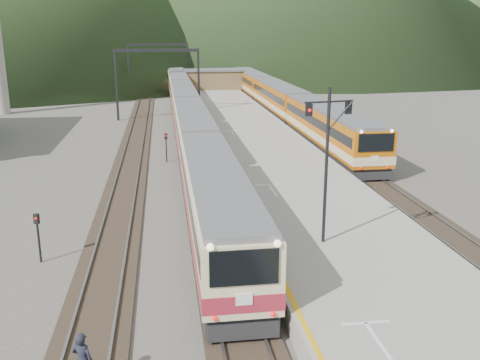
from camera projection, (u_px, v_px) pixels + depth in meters
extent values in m
cube|color=black|center=(191.00, 145.00, 48.00)|extent=(2.60, 200.00, 0.12)
cube|color=slate|center=(183.00, 144.00, 47.87)|extent=(0.10, 200.00, 0.14)
cube|color=slate|center=(199.00, 143.00, 48.07)|extent=(0.10, 200.00, 0.14)
cube|color=black|center=(134.00, 146.00, 47.31)|extent=(2.60, 200.00, 0.12)
cube|color=slate|center=(126.00, 145.00, 47.19)|extent=(0.10, 200.00, 0.14)
cube|color=slate|center=(143.00, 145.00, 47.38)|extent=(0.10, 200.00, 0.14)
cube|color=black|center=(315.00, 141.00, 49.56)|extent=(2.60, 200.00, 0.12)
cube|color=slate|center=(307.00, 140.00, 49.44)|extent=(0.10, 200.00, 0.14)
cube|color=slate|center=(323.00, 140.00, 49.64)|extent=(0.10, 200.00, 0.14)
cube|color=gray|center=(256.00, 143.00, 46.73)|extent=(8.00, 100.00, 1.00)
cube|color=black|center=(116.00, 85.00, 60.20)|extent=(0.25, 0.25, 8.00)
cube|color=black|center=(199.00, 84.00, 61.47)|extent=(0.25, 0.25, 8.00)
cube|color=black|center=(157.00, 50.00, 59.81)|extent=(9.30, 0.22, 0.35)
cube|color=black|center=(129.00, 70.00, 84.02)|extent=(0.25, 0.25, 8.00)
cube|color=black|center=(188.00, 69.00, 85.29)|extent=(0.25, 0.25, 8.00)
cube|color=black|center=(158.00, 45.00, 83.63)|extent=(9.30, 0.22, 0.35)
cube|color=brown|center=(213.00, 80.00, 84.34)|extent=(9.00, 4.00, 2.80)
cube|color=slate|center=(213.00, 70.00, 83.92)|extent=(9.40, 4.40, 0.30)
cube|color=beige|center=(216.00, 206.00, 25.58)|extent=(2.69, 18.08, 3.28)
cube|color=beige|center=(193.00, 134.00, 43.29)|extent=(2.69, 18.08, 3.28)
cube|color=beige|center=(184.00, 104.00, 60.99)|extent=(2.69, 18.08, 3.28)
cube|color=beige|center=(179.00, 87.00, 78.69)|extent=(2.69, 18.08, 3.28)
cube|color=beige|center=(175.00, 77.00, 96.40)|extent=(2.69, 18.08, 3.28)
cube|color=#AF5609|center=(330.00, 128.00, 44.97)|extent=(2.97, 19.96, 3.62)
cube|color=#AF5609|center=(279.00, 98.00, 64.47)|extent=(2.97, 19.96, 3.62)
cube|color=#AF5609|center=(251.00, 82.00, 83.97)|extent=(2.97, 19.96, 3.62)
cylinder|color=black|center=(326.00, 167.00, 22.64)|extent=(0.14, 0.14, 6.76)
cube|color=black|center=(329.00, 102.00, 21.89)|extent=(2.18, 0.44, 0.07)
cube|color=black|center=(309.00, 110.00, 21.70)|extent=(0.28, 0.22, 0.50)
cube|color=black|center=(348.00, 108.00, 22.23)|extent=(0.28, 0.22, 0.50)
cylinder|color=black|center=(166.00, 150.00, 41.65)|extent=(0.10, 0.10, 2.00)
cube|color=black|center=(166.00, 136.00, 41.37)|extent=(0.24, 0.18, 0.45)
cylinder|color=black|center=(39.00, 241.00, 23.58)|extent=(0.10, 0.10, 2.00)
cube|color=black|center=(36.00, 219.00, 23.29)|extent=(0.26, 0.23, 0.45)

